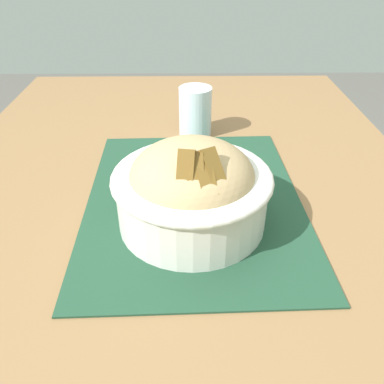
% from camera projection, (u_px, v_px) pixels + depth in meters
% --- Properties ---
extents(table, '(1.19, 0.82, 0.73)m').
position_uv_depth(table, '(181.00, 230.00, 0.68)').
color(table, olive).
rests_on(table, ground_plane).
extents(placemat, '(0.44, 0.34, 0.00)m').
position_uv_depth(placemat, '(194.00, 200.00, 0.61)').
color(placemat, '#1E422D').
rests_on(placemat, table).
extents(bowl, '(0.22, 0.22, 0.14)m').
position_uv_depth(bowl, '(192.00, 188.00, 0.53)').
color(bowl, silver).
rests_on(bowl, placemat).
extents(fork, '(0.03, 0.13, 0.00)m').
position_uv_depth(fork, '(190.00, 169.00, 0.68)').
color(fork, silver).
rests_on(fork, placemat).
extents(drinking_glass, '(0.06, 0.06, 0.10)m').
position_uv_depth(drinking_glass, '(195.00, 114.00, 0.79)').
color(drinking_glass, silver).
rests_on(drinking_glass, table).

